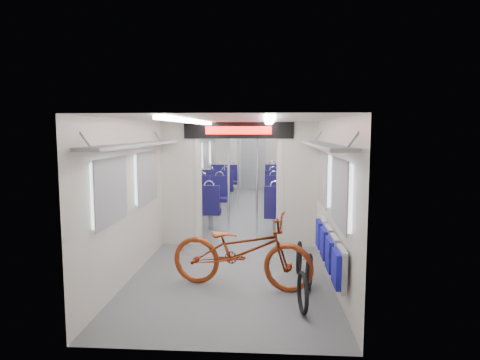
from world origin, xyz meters
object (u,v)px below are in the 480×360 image
at_px(stanchion_near_right, 257,181).
at_px(seat_bay_far_left, 221,181).
at_px(bike_hoop_b, 309,274).
at_px(flip_bench, 329,249).
at_px(bike_hoop_c, 299,260).
at_px(seat_bay_far_right, 280,182).
at_px(stanchion_near_left, 229,179).
at_px(stanchion_far_left, 238,167).
at_px(seat_bay_near_right, 285,200).
at_px(bike_hoop_a, 303,295).
at_px(seat_bay_near_left, 205,199).
at_px(bicycle, 241,250).
at_px(stanchion_far_right, 257,167).

bearing_deg(stanchion_near_right, seat_bay_far_left, 103.90).
bearing_deg(bike_hoop_b, flip_bench, -5.03).
bearing_deg(seat_bay_far_left, bike_hoop_c, -74.95).
relative_size(seat_bay_far_right, stanchion_near_left, 0.99).
xyz_separation_m(stanchion_near_left, stanchion_far_left, (-0.02, 3.15, 0.00)).
xyz_separation_m(bike_hoop_b, seat_bay_near_right, (-0.17, 4.08, 0.33)).
distance_m(bike_hoop_a, seat_bay_far_right, 8.22).
bearing_deg(seat_bay_far_right, seat_bay_near_left, -120.71).
height_order(seat_bay_near_left, seat_bay_near_right, seat_bay_near_right).
distance_m(bicycle, stanchion_far_right, 6.14).
bearing_deg(bike_hoop_b, stanchion_far_left, 102.55).
bearing_deg(seat_bay_near_left, seat_bay_far_right, 59.29).
bearing_deg(stanchion_far_left, seat_bay_near_right, -60.63).
bearing_deg(bike_hoop_c, flip_bench, -62.55).
bearing_deg(seat_bay_near_left, bike_hoop_c, -61.99).
xyz_separation_m(flip_bench, stanchion_near_right, (-1.03, 2.82, 0.57)).
relative_size(seat_bay_near_right, seat_bay_far_right, 0.97).
xyz_separation_m(bicycle, bike_hoop_a, (0.77, -0.81, -0.29)).
bearing_deg(flip_bench, stanchion_near_right, 110.09).
bearing_deg(stanchion_far_left, seat_bay_near_left, -108.25).
bearing_deg(seat_bay_far_right, bicycle, -95.80).
height_order(seat_bay_near_left, stanchion_far_right, stanchion_far_right).
xyz_separation_m(flip_bench, seat_bay_near_right, (-0.42, 4.10, -0.02)).
relative_size(bike_hoop_b, seat_bay_far_left, 0.24).
height_order(bike_hoop_b, stanchion_far_left, stanchion_far_left).
xyz_separation_m(bike_hoop_b, stanchion_far_left, (-1.39, 6.25, 0.93)).
bearing_deg(seat_bay_near_left, stanchion_near_right, -50.01).
xyz_separation_m(bike_hoop_c, stanchion_far_left, (-1.30, 5.62, 0.92)).
distance_m(bike_hoop_a, stanchion_far_left, 7.19).
relative_size(flip_bench, seat_bay_near_right, 0.94).
xyz_separation_m(seat_bay_near_right, seat_bay_far_right, (0.00, 3.37, 0.01)).
bearing_deg(bike_hoop_b, stanchion_near_left, 113.82).
distance_m(flip_bench, stanchion_near_left, 3.56).
height_order(bike_hoop_c, stanchion_far_left, stanchion_far_left).
relative_size(stanchion_near_right, stanchion_far_right, 1.00).
relative_size(seat_bay_near_left, stanchion_far_right, 0.90).
xyz_separation_m(bike_hoop_b, seat_bay_near_left, (-2.04, 4.30, 0.32)).
height_order(seat_bay_far_left, stanchion_near_left, stanchion_near_left).
distance_m(seat_bay_near_right, stanchion_far_right, 2.26).
relative_size(flip_bench, stanchion_far_right, 0.90).
relative_size(bicycle, flip_bench, 0.95).
xyz_separation_m(seat_bay_near_left, seat_bay_near_right, (1.87, -0.22, 0.02)).
relative_size(seat_bay_far_left, stanchion_near_right, 0.92).
relative_size(seat_bay_near_left, stanchion_near_left, 0.90).
xyz_separation_m(seat_bay_near_left, stanchion_near_right, (1.26, -1.50, 0.61)).
bearing_deg(seat_bay_far_right, flip_bench, -86.79).
bearing_deg(seat_bay_near_right, stanchion_near_left, -140.86).
bearing_deg(stanchion_near_left, bike_hoop_c, -62.57).
xyz_separation_m(seat_bay_near_left, seat_bay_far_right, (1.87, 3.15, 0.02)).
xyz_separation_m(bicycle, seat_bay_near_right, (0.75, 4.03, 0.04)).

